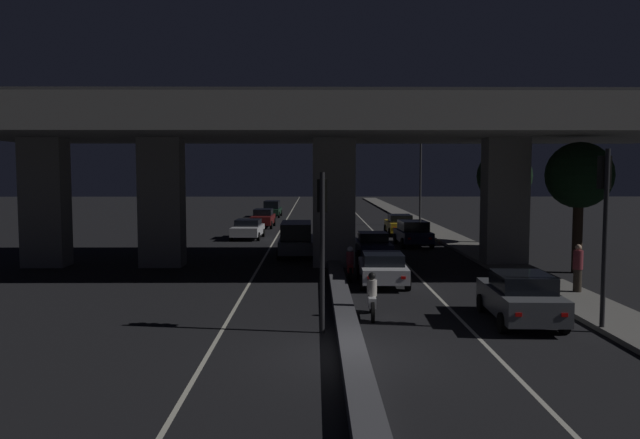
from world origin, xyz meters
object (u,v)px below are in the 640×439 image
Objects in this scene: traffic_light_right_of_median at (604,208)px; motorcycle_white_filtering_near at (372,298)px; car_grey_lead at (521,297)px; pedestrian_on_sidewalk at (578,268)px; car_taxi_yellow_fifth at (400,224)px; motorcycle_red_filtering_mid at (350,266)px; traffic_light_left_of_median at (322,223)px; car_white_second at (383,268)px; car_grey_lead_oncoming at (296,238)px; car_white_second_oncoming at (248,229)px; car_dark_blue_third at (372,245)px; car_dark_blue_fourth at (413,233)px; street_lamp at (417,174)px; car_dark_green_fourth_oncoming at (272,209)px; motorcycle_blue_filtering_far at (347,243)px; car_dark_red_third_oncoming at (263,218)px.

motorcycle_white_filtering_near is at bearing 164.60° from traffic_light_right_of_median.
car_grey_lead is 5.42m from pedestrian_on_sidewalk.
car_taxi_yellow_fifth is 2.38× the size of motorcycle_red_filtering_mid.
traffic_light_left_of_median is 8.14m from traffic_light_right_of_median.
car_grey_lead_oncoming is (-3.80, 8.69, 0.29)m from car_white_second.
car_taxi_yellow_fifth is 11.22m from car_white_second_oncoming.
car_taxi_yellow_fifth is (3.19, 12.83, 0.04)m from car_dark_blue_third.
pedestrian_on_sidewalk is (3.51, 4.13, 0.26)m from car_grey_lead.
car_dark_blue_third is 1.02× the size of car_dark_blue_fourth.
car_taxi_yellow_fifth is at bearing -16.06° from car_dark_blue_third.
car_white_second is at bearing -130.77° from motorcycle_red_filtering_mid.
motorcycle_white_filtering_near reaches higher than car_white_second.
street_lamp reaches higher than car_white_second.
car_taxi_yellow_fifth is at bearing -7.29° from motorcycle_white_filtering_near.
car_taxi_yellow_fifth reaches higher than car_white_second.
car_dark_green_fourth_oncoming is at bearing 109.22° from pedestrian_on_sidewalk.
car_dark_blue_third is (-3.28, 13.99, -0.06)m from car_grey_lead.
traffic_light_left_of_median is 17.81m from motorcycle_blue_filtering_far.
traffic_light_left_of_median reaches higher than motorcycle_red_filtering_mid.
traffic_light_left_of_median is at bearing 161.42° from car_dark_blue_fourth.
traffic_light_right_of_median is 1.20× the size of car_taxi_yellow_fifth.
car_taxi_yellow_fifth is at bearing 31.81° from car_dark_green_fourth_oncoming.
motorcycle_red_filtering_mid is at bearing 4.95° from motorcycle_white_filtering_near.
car_dark_blue_third is 12.76m from car_white_second_oncoming.
car_dark_red_third_oncoming is at bearing 16.54° from motorcycle_blue_filtering_far.
traffic_light_right_of_median is at bearing -163.81° from motorcycle_blue_filtering_far.
pedestrian_on_sidewalk is at bearing 38.38° from car_white_second_oncoming.
car_white_second is 27.37m from car_dark_red_third_oncoming.
car_dark_blue_third is at bearing 109.29° from traffic_light_right_of_median.
pedestrian_on_sidewalk is (3.71, -15.65, 0.22)m from car_dark_blue_fourth.
motorcycle_white_filtering_near is at bearing 164.53° from car_dark_blue_fourth.
car_grey_lead_oncoming is 1.05× the size of car_dark_red_third_oncoming.
motorcycle_red_filtering_mid is (-6.83, 8.65, -2.99)m from traffic_light_right_of_median.
pedestrian_on_sidewalk is (1.02, -30.51, -3.39)m from street_lamp.
car_grey_lead_oncoming is at bearing 7.82° from car_dark_green_fourth_oncoming.
car_grey_lead is 2.29× the size of motorcycle_blue_filtering_far.
traffic_light_left_of_median reaches higher than pedestrian_on_sidewalk.
motorcycle_blue_filtering_far is (-0.92, 10.02, -0.11)m from car_white_second.
car_dark_blue_third is 6.56m from car_dark_blue_fourth.
car_taxi_yellow_fifth is (3.48, 20.36, 0.07)m from car_white_second.
street_lamp is 19.82m from motorcycle_blue_filtering_far.
traffic_light_right_of_median reaches higher than car_taxi_yellow_fifth.
car_grey_lead_oncoming is at bearing 110.70° from motorcycle_blue_filtering_far.
car_white_second is (2.58, 7.52, -2.47)m from traffic_light_left_of_median.
car_dark_green_fourth_oncoming is 29.14m from motorcycle_blue_filtering_far.
motorcycle_white_filtering_near is (6.46, -23.43, -0.08)m from car_white_second_oncoming.
street_lamp reaches higher than motorcycle_red_filtering_mid.
car_dark_green_fourth_oncoming reaches higher than car_white_second_oncoming.
car_dark_blue_third is 2.19× the size of motorcycle_red_filtering_mid.
street_lamp is 17.13m from car_dark_green_fourth_oncoming.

